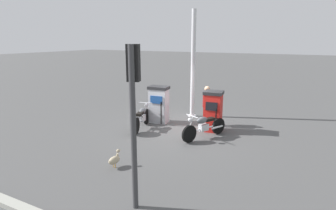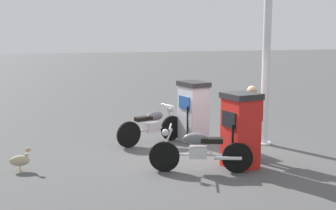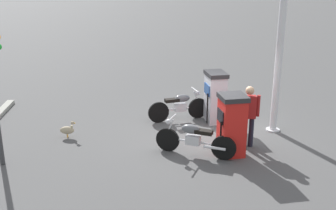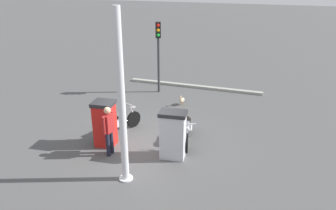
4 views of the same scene
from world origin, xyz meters
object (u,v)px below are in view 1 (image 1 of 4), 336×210
wandering_duck (114,160)px  attendant_person (207,103)px  motorcycle_near_pump (142,117)px  roadside_traffic_light (134,99)px  fuel_pump_far (213,111)px  motorcycle_far_pump (204,126)px  canopy_support_pole (193,66)px  fuel_pump_near (159,104)px

wandering_duck → attendant_person: bearing=169.6°
motorcycle_near_pump → roadside_traffic_light: 5.59m
fuel_pump_far → motorcycle_far_pump: fuel_pump_far is taller
fuel_pump_far → canopy_support_pole: canopy_support_pole is taller
attendant_person → wandering_duck: 4.99m
wandering_duck → motorcycle_far_pump: bearing=158.3°
attendant_person → canopy_support_pole: (-1.05, -1.09, 1.35)m
attendant_person → roadside_traffic_light: (6.07, 0.68, 1.40)m
wandering_duck → roadside_traffic_light: (1.21, 1.57, 2.12)m
motorcycle_near_pump → canopy_support_pole: canopy_support_pole is taller
fuel_pump_near → roadside_traffic_light: (5.54, 2.63, 1.55)m
motorcycle_near_pump → roadside_traffic_light: bearing=32.1°
wandering_duck → canopy_support_pole: canopy_support_pole is taller
fuel_pump_near → wandering_duck: 4.49m
attendant_person → wandering_duck: bearing=-10.4°
canopy_support_pole → fuel_pump_far: bearing=44.2°
motorcycle_near_pump → motorcycle_far_pump: motorcycle_near_pump is taller
fuel_pump_near → fuel_pump_far: size_ratio=1.00×
motorcycle_far_pump → attendant_person: 1.62m
fuel_pump_far → motorcycle_near_pump: bearing=-67.3°
attendant_person → motorcycle_far_pump: bearing=17.3°
roadside_traffic_light → canopy_support_pole: (-7.13, -1.77, -0.05)m
fuel_pump_near → fuel_pump_far: 2.41m
fuel_pump_near → roadside_traffic_light: 6.33m
motorcycle_near_pump → wandering_duck: (3.25, 1.23, -0.24)m
motorcycle_near_pump → attendant_person: (-1.61, 2.12, 0.48)m
motorcycle_near_pump → roadside_traffic_light: (4.46, 2.80, 1.88)m
canopy_support_pole → fuel_pump_near: bearing=-28.6°
fuel_pump_far → motorcycle_far_pump: 1.00m
attendant_person → motorcycle_near_pump: bearing=-52.7°
fuel_pump_far → motorcycle_near_pump: size_ratio=0.82×
fuel_pump_far → roadside_traffic_light: 5.76m
fuel_pump_far → attendant_person: (-0.53, -0.46, 0.15)m
motorcycle_near_pump → motorcycle_far_pump: bearing=93.0°
roadside_traffic_light → fuel_pump_far: bearing=-177.7°
motorcycle_far_pump → roadside_traffic_light: bearing=2.7°
fuel_pump_far → canopy_support_pole: size_ratio=0.33×
fuel_pump_far → fuel_pump_near: bearing=-90.0°
attendant_person → canopy_support_pole: bearing=-134.1°
attendant_person → wandering_duck: size_ratio=3.38×
motorcycle_far_pump → roadside_traffic_light: size_ratio=0.57×
fuel_pump_near → wandering_duck: fuel_pump_near is taller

